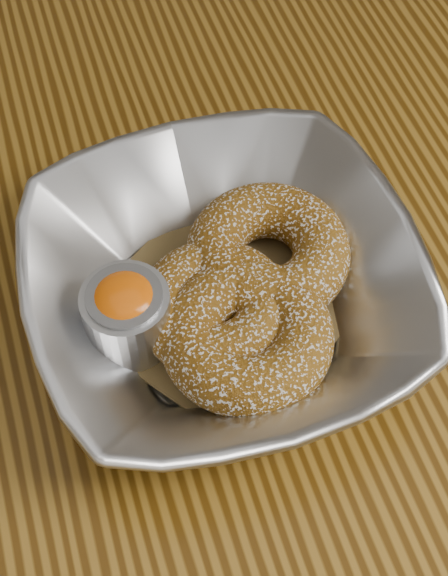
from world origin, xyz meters
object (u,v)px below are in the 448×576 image
object	(u,v)px
donut_back	(268,252)
donut_extra	(215,308)
serving_bowl	(224,288)
table	(325,341)
donut_front	(247,336)
ramekin	(127,314)

from	to	relation	value
donut_back	donut_extra	distance (m)	0.05
serving_bowl	table	bearing A→B (deg)	6.17
donut_front	ramekin	world-z (taller)	ramekin
donut_back	donut_front	xyz separation A→B (m)	(-0.03, -0.06, -0.00)
serving_bowl	donut_front	distance (m)	0.04
donut_extra	donut_back	bearing A→B (deg)	32.80
table	donut_extra	world-z (taller)	donut_extra
table	donut_back	world-z (taller)	donut_back
donut_extra	ramekin	distance (m)	0.05
donut_extra	table	bearing A→B (deg)	11.66
serving_bowl	ramekin	size ratio (longest dim) A/B	4.52
serving_bowl	donut_extra	size ratio (longest dim) A/B	2.52
donut_extra	ramekin	bearing A→B (deg)	172.95
ramekin	donut_front	bearing A→B (deg)	-26.46
table	donut_back	distance (m)	0.14
serving_bowl	donut_extra	xyz separation A→B (m)	(-0.01, -0.01, -0.00)
serving_bowl	ramekin	bearing A→B (deg)	-176.58
donut_back	donut_front	world-z (taller)	same
donut_back	ramekin	bearing A→B (deg)	-167.18
donut_back	donut_extra	xyz separation A→B (m)	(-0.05, -0.03, -0.00)
table	serving_bowl	xyz separation A→B (m)	(-0.09, -0.01, 0.13)
donut_back	ramekin	xyz separation A→B (m)	(-0.10, -0.02, 0.01)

